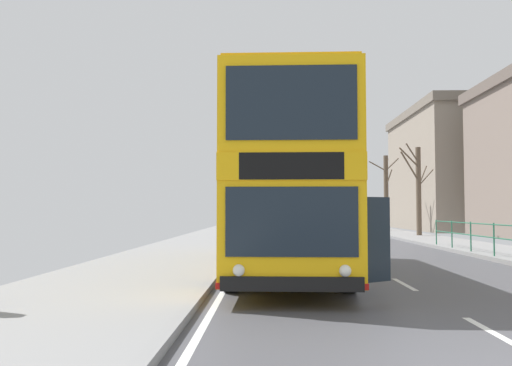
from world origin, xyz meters
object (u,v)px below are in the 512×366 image
object	(u,v)px
bare_tree_far_00	(418,188)
background_building_01	(461,169)
double_decker_bus_main	(287,187)
bare_tree_far_01	(386,191)

from	to	relation	value
bare_tree_far_00	background_building_01	world-z (taller)	background_building_01
bare_tree_far_00	background_building_01	size ratio (longest dim) A/B	0.35
double_decker_bus_main	bare_tree_far_01	xyz separation A→B (m)	(8.64, 28.03, 0.92)
bare_tree_far_01	background_building_01	world-z (taller)	background_building_01
double_decker_bus_main	bare_tree_far_00	xyz separation A→B (m)	(8.74, 19.38, 0.79)
double_decker_bus_main	bare_tree_far_00	bearing A→B (deg)	65.72
double_decker_bus_main	background_building_01	world-z (taller)	background_building_01
double_decker_bus_main	bare_tree_far_00	size ratio (longest dim) A/B	1.96
double_decker_bus_main	bare_tree_far_01	distance (m)	29.35
bare_tree_far_00	bare_tree_far_01	distance (m)	8.66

